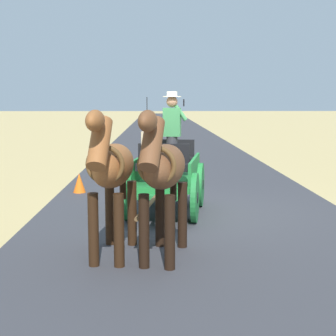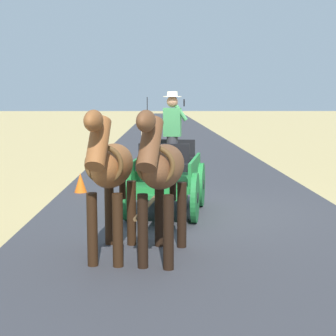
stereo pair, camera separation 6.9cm
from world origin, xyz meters
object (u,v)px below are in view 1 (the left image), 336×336
horse_drawn_carriage (166,174)px  horse_near_side (163,170)px  horse_off_side (112,169)px  traffic_cone (79,183)px

horse_drawn_carriage → horse_near_side: (0.10, 3.05, 0.51)m
horse_drawn_carriage → horse_off_side: (0.85, 2.93, 0.51)m
horse_off_side → traffic_cone: size_ratio=4.42×
horse_near_side → horse_off_side: size_ratio=1.00×
horse_drawn_carriage → horse_near_side: horse_drawn_carriage is taller
traffic_cone → horse_drawn_carriage: bearing=131.7°
horse_drawn_carriage → horse_near_side: bearing=88.0°
horse_near_side → traffic_cone: bearing=-69.4°
traffic_cone → horse_off_side: bearing=103.8°
horse_drawn_carriage → horse_off_side: bearing=73.8°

